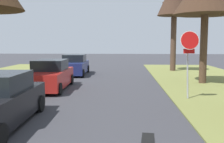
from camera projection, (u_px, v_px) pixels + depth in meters
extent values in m
cylinder|color=#9EA0A5|center=(188.00, 73.00, 11.60)|extent=(0.07, 0.40, 2.24)
cylinder|color=white|center=(190.00, 40.00, 11.23)|extent=(0.81, 0.16, 0.80)
cylinder|color=red|center=(190.00, 40.00, 11.23)|extent=(0.76, 0.17, 0.76)
cube|color=red|center=(189.00, 51.00, 11.35)|extent=(0.48, 0.07, 0.20)
cylinder|color=#4E3728|center=(204.00, 49.00, 15.83)|extent=(0.43, 0.43, 4.10)
cylinder|color=#4E3728|center=(211.00, 5.00, 14.88)|extent=(1.49, 0.43, 1.14)
cylinder|color=#4E3728|center=(216.00, 6.00, 15.03)|extent=(1.23, 1.13, 1.05)
cylinder|color=#4F392C|center=(173.00, 43.00, 22.90)|extent=(0.48, 0.48, 4.78)
cylinder|color=#4F392C|center=(180.00, 10.00, 22.94)|extent=(1.01, 1.42, 1.20)
cylinder|color=#4F392C|center=(170.00, 8.00, 22.12)|extent=(1.24, 1.16, 1.28)
cylinder|color=black|center=(40.00, 104.00, 9.49)|extent=(0.22, 0.61, 0.60)
cube|color=red|center=(50.00, 78.00, 14.13)|extent=(1.97, 4.46, 0.85)
cube|color=black|center=(50.00, 65.00, 14.28)|extent=(1.67, 2.08, 0.56)
cylinder|color=black|center=(59.00, 89.00, 12.51)|extent=(0.22, 0.61, 0.60)
cylinder|color=black|center=(23.00, 89.00, 12.54)|extent=(0.22, 0.61, 0.60)
cylinder|color=black|center=(71.00, 79.00, 15.79)|extent=(0.22, 0.61, 0.60)
cylinder|color=black|center=(43.00, 79.00, 15.82)|extent=(0.22, 0.61, 0.60)
cube|color=navy|center=(74.00, 67.00, 20.53)|extent=(1.97, 4.46, 0.85)
cube|color=black|center=(75.00, 58.00, 20.67)|extent=(1.67, 2.08, 0.56)
cylinder|color=black|center=(83.00, 73.00, 18.91)|extent=(0.22, 0.61, 0.60)
cylinder|color=black|center=(59.00, 73.00, 18.94)|extent=(0.22, 0.61, 0.60)
cylinder|color=black|center=(88.00, 69.00, 22.19)|extent=(0.22, 0.61, 0.60)
cylinder|color=black|center=(67.00, 69.00, 22.22)|extent=(0.22, 0.61, 0.60)
cube|color=black|center=(148.00, 142.00, 4.56)|extent=(0.27, 0.58, 0.12)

